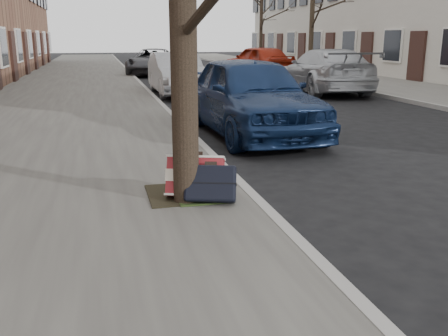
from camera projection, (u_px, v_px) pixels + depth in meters
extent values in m
plane|color=black|center=(399.00, 225.00, 5.09)|extent=(120.00, 120.00, 0.00)
cube|color=#65635B|center=(75.00, 88.00, 18.28)|extent=(5.00, 70.00, 0.12)
cube|color=slate|center=(359.00, 81.00, 20.99)|extent=(4.00, 70.00, 0.12)
cube|color=black|center=(185.00, 193.00, 5.72)|extent=(0.85, 0.85, 0.02)
cube|color=maroon|center=(195.00, 177.00, 5.52)|extent=(0.70, 0.53, 0.48)
cube|color=black|center=(210.00, 183.00, 5.37)|extent=(0.63, 0.48, 0.44)
imported|color=#112246|center=(251.00, 95.00, 9.62)|extent=(2.02, 4.60, 1.54)
imported|color=#B2B5B9|center=(177.00, 74.00, 16.45)|extent=(1.50, 4.17, 1.37)
imported|color=#343438|center=(153.00, 62.00, 24.99)|extent=(3.34, 5.09, 1.30)
imported|color=#A7AAAE|center=(325.00, 71.00, 17.08)|extent=(2.52, 5.27, 1.48)
imported|color=#9B200D|center=(258.00, 61.00, 23.59)|extent=(2.73, 4.70, 1.50)
cylinder|color=black|center=(312.00, 23.00, 23.78)|extent=(0.23, 0.23, 4.79)
cylinder|color=black|center=(261.00, 25.00, 31.00)|extent=(0.21, 0.21, 4.87)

